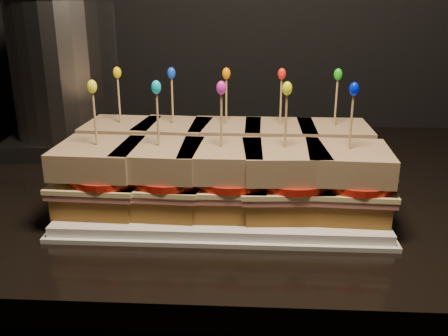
{
  "coord_description": "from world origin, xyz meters",
  "views": [
    {
      "loc": [
        0.17,
        0.87,
        1.2
      ],
      "look_at": [
        0.13,
        1.53,
        0.97
      ],
      "focal_mm": 40.0,
      "sensor_mm": 36.0,
      "label": 1
    }
  ],
  "objects": [
    {
      "name": "granite_slab",
      "position": [
        0.14,
        1.65,
        0.9
      ],
      "size": [
        2.64,
        0.73,
        0.03
      ],
      "primitive_type": "cube",
      "color": "black",
      "rests_on": "cabinet"
    },
    {
      "name": "platter",
      "position": [
        0.13,
        1.53,
        0.93
      ],
      "size": [
        0.42,
        0.26,
        0.02
      ],
      "primitive_type": "cube",
      "color": "white",
      "rests_on": "granite_slab"
    },
    {
      "name": "platter_rim",
      "position": [
        0.13,
        1.53,
        0.92
      ],
      "size": [
        0.43,
        0.27,
        0.01
      ],
      "primitive_type": "cube",
      "color": "white",
      "rests_on": "granite_slab"
    },
    {
      "name": "sandwich_0_bread_bot",
      "position": [
        -0.03,
        1.59,
        0.95
      ],
      "size": [
        0.11,
        0.11,
        0.03
      ],
      "primitive_type": "cube",
      "rotation": [
        0.0,
        0.0,
        -0.06
      ],
      "color": "#573211",
      "rests_on": "platter"
    },
    {
      "name": "sandwich_0_ham",
      "position": [
        -0.03,
        1.59,
        0.97
      ],
      "size": [
        0.12,
        0.11,
        0.01
      ],
      "primitive_type": "cube",
      "rotation": [
        0.0,
        0.0,
        -0.06
      ],
      "color": "#C16460",
      "rests_on": "sandwich_0_bread_bot"
    },
    {
      "name": "sandwich_0_cheese",
      "position": [
        -0.03,
        1.59,
        0.97
      ],
      "size": [
        0.12,
        0.11,
        0.01
      ],
      "primitive_type": "cube",
      "rotation": [
        0.0,
        0.0,
        -0.06
      ],
      "color": "beige",
      "rests_on": "sandwich_0_ham"
    },
    {
      "name": "sandwich_0_tomato",
      "position": [
        -0.02,
        1.59,
        0.98
      ],
      "size": [
        0.1,
        0.1,
        0.01
      ],
      "primitive_type": "cylinder",
      "color": "#B21A0F",
      "rests_on": "sandwich_0_cheese"
    },
    {
      "name": "sandwich_0_bread_top",
      "position": [
        -0.03,
        1.59,
        1.0
      ],
      "size": [
        0.11,
        0.11,
        0.03
      ],
      "primitive_type": "cube",
      "rotation": [
        0.0,
        0.0,
        -0.06
      ],
      "color": "#5A2F10",
      "rests_on": "sandwich_0_tomato"
    },
    {
      "name": "sandwich_0_pick",
      "position": [
        -0.03,
        1.59,
        1.05
      ],
      "size": [
        0.0,
        0.0,
        0.09
      ],
      "primitive_type": "cylinder",
      "color": "tan",
      "rests_on": "sandwich_0_bread_top"
    },
    {
      "name": "sandwich_0_frill",
      "position": [
        -0.03,
        1.59,
        1.1
      ],
      "size": [
        0.01,
        0.01,
        0.02
      ],
      "primitive_type": "ellipsoid",
      "color": "yellow",
      "rests_on": "sandwich_0_pick"
    },
    {
      "name": "sandwich_1_bread_bot",
      "position": [
        0.05,
        1.59,
        0.95
      ],
      "size": [
        0.11,
        0.11,
        0.03
      ],
      "primitive_type": "cube",
      "rotation": [
        0.0,
        0.0,
        -0.12
      ],
      "color": "#573211",
      "rests_on": "platter"
    },
    {
      "name": "sandwich_1_ham",
      "position": [
        0.05,
        1.59,
        0.97
      ],
      "size": [
        0.12,
        0.12,
        0.01
      ],
      "primitive_type": "cube",
      "rotation": [
        0.0,
        0.0,
        -0.12
      ],
      "color": "#C16460",
      "rests_on": "sandwich_1_bread_bot"
    },
    {
      "name": "sandwich_1_cheese",
      "position": [
        0.05,
        1.59,
        0.97
      ],
      "size": [
        0.12,
        0.12,
        0.01
      ],
      "primitive_type": "cube",
      "rotation": [
        0.0,
        0.0,
        -0.12
      ],
      "color": "beige",
      "rests_on": "sandwich_1_ham"
    },
    {
      "name": "sandwich_1_tomato",
      "position": [
        0.06,
        1.59,
        0.98
      ],
      "size": [
        0.1,
        0.1,
        0.01
      ],
      "primitive_type": "cylinder",
      "color": "#B21A0F",
      "rests_on": "sandwich_1_cheese"
    },
    {
      "name": "sandwich_1_bread_top",
      "position": [
        0.05,
        1.59,
        1.0
      ],
      "size": [
        0.11,
        0.11,
        0.03
      ],
      "primitive_type": "cube",
      "rotation": [
        0.0,
        0.0,
        -0.12
      ],
      "color": "#5A2F10",
      "rests_on": "sandwich_1_tomato"
    },
    {
      "name": "sandwich_1_pick",
      "position": [
        0.05,
        1.59,
        1.05
      ],
      "size": [
        0.0,
        0.0,
        0.09
      ],
      "primitive_type": "cylinder",
      "color": "tan",
      "rests_on": "sandwich_1_bread_top"
    },
    {
      "name": "sandwich_1_frill",
      "position": [
        0.05,
        1.59,
        1.1
      ],
      "size": [
        0.01,
        0.01,
        0.02
      ],
      "primitive_type": "ellipsoid",
      "color": "blue",
      "rests_on": "sandwich_1_pick"
    },
    {
      "name": "sandwich_2_bread_bot",
      "position": [
        0.13,
        1.59,
        0.95
      ],
      "size": [
        0.1,
        0.1,
        0.03
      ],
      "primitive_type": "cube",
      "rotation": [
        0.0,
        0.0,
        -0.02
      ],
      "color": "#573211",
      "rests_on": "platter"
    },
    {
      "name": "sandwich_2_ham",
      "position": [
        0.13,
        1.59,
        0.97
      ],
      "size": [
        0.11,
        0.11,
        0.01
      ],
      "primitive_type": "cube",
      "rotation": [
        0.0,
        0.0,
        -0.02
      ],
      "color": "#C16460",
      "rests_on": "sandwich_2_bread_bot"
    },
    {
      "name": "sandwich_2_cheese",
      "position": [
        0.13,
        1.59,
        0.97
      ],
      "size": [
        0.12,
        0.11,
        0.01
      ],
      "primitive_type": "cube",
      "rotation": [
        0.0,
        0.0,
        -0.02
      ],
      "color": "beige",
      "rests_on": "sandwich_2_ham"
    },
    {
      "name": "sandwich_2_tomato",
      "position": [
        0.14,
        1.59,
        0.98
      ],
      "size": [
        0.1,
        0.1,
        0.01
      ],
      "primitive_type": "cylinder",
      "color": "#B21A0F",
      "rests_on": "sandwich_2_cheese"
    },
    {
      "name": "sandwich_2_bread_top",
      "position": [
        0.13,
        1.59,
        1.0
      ],
      "size": [
        0.1,
        0.1,
        0.03
      ],
      "primitive_type": "cube",
      "rotation": [
        0.0,
        0.0,
        -0.02
      ],
      "color": "#5A2F10",
      "rests_on": "sandwich_2_tomato"
    },
    {
      "name": "sandwich_2_pick",
      "position": [
        0.13,
        1.59,
        1.05
      ],
      "size": [
        0.0,
        0.0,
        0.09
      ],
      "primitive_type": "cylinder",
      "color": "tan",
      "rests_on": "sandwich_2_bread_top"
    },
    {
      "name": "sandwich_2_frill",
      "position": [
        0.13,
        1.59,
        1.1
      ],
      "size": [
        0.01,
        0.01,
        0.02
      ],
      "primitive_type": "ellipsoid",
      "color": "orange",
      "rests_on": "sandwich_2_pick"
    },
    {
      "name": "sandwich_3_bread_bot",
      "position": [
        0.21,
        1.59,
        0.95
      ],
      "size": [
        0.1,
        0.1,
        0.03
      ],
      "primitive_type": "cube",
      "rotation": [
        0.0,
        0.0,
        -0.01
      ],
      "color": "#573211",
      "rests_on": "platter"
    },
    {
      "name": "sandwich_3_ham",
      "position": [
        0.21,
        1.59,
        0.97
      ],
      "size": [
        0.11,
        0.11,
        0.01
      ],
      "primitive_type": "cube",
      "rotation": [
        0.0,
        0.0,
        -0.01
      ],
      "color": "#C16460",
      "rests_on": "sandwich_3_bread_bot"
    },
    {
      "name": "sandwich_3_cheese",
      "position": [
        0.21,
        1.59,
        0.97
      ],
      "size": [
        0.11,
        0.11,
        0.01
      ],
      "primitive_type": "cube",
      "rotation": [
        0.0,
        0.0,
        -0.01
      ],
      "color": "beige",
      "rests_on": "sandwich_3_ham"
    },
    {
      "name": "sandwich_3_tomato",
      "position": [
        0.22,
        1.59,
        0.98
      ],
      "size": [
        0.1,
        0.1,
        0.01
      ],
      "primitive_type": "cylinder",
      "color": "#B21A0F",
      "rests_on": "sandwich_3_cheese"
    },
    {
      "name": "sandwich_3_bread_top",
      "position": [
        0.21,
        1.59,
        1.0
      ],
      "size": [
        0.1,
        0.1,
        0.03
      ],
      "primitive_type": "cube",
      "rotation": [
        0.0,
        0.0,
        -0.01
      ],
      "color": "#5A2F10",
      "rests_on": "sandwich_3_tomato"
    },
    {
      "name": "sandwich_3_pick",
      "position": [
        0.21,
        1.59,
        1.05
      ],
      "size": [
        0.0,
        0.0,
        0.09
      ],
      "primitive_type": "cylinder",
      "color": "tan",
      "rests_on": "sandwich_3_bread_top"
    },
    {
      "name": "sandwich_3_frill",
      "position": [
        0.21,
        1.59,
        1.1
      ],
      "size": [
        0.01,
        0.01,
        0.02
      ],
      "primitive_type": "ellipsoid",
      "color": "red",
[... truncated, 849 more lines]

